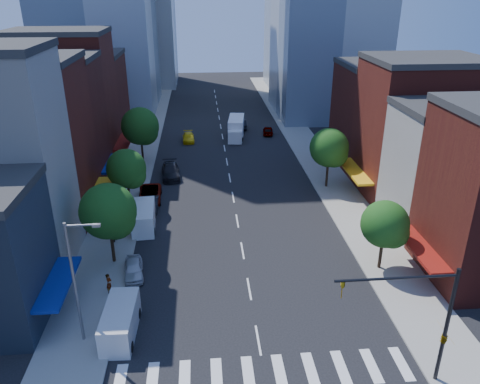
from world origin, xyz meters
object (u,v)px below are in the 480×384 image
object	(u,v)px
pedestrian_far	(112,233)
parked_car_rear	(171,171)
parked_car_second	(152,204)
pedestrian_near	(109,283)
taxi	(188,137)
parked_car_front	(134,269)
traffic_car_far	(268,130)
cargo_van_near	(120,323)
cargo_van_far	(144,218)
traffic_car_oncoming	(241,124)
box_truck	(236,129)
parked_car_third	(150,194)

from	to	relation	value
pedestrian_far	parked_car_rear	bearing A→B (deg)	-175.57
parked_car_second	pedestrian_near	bearing A→B (deg)	-96.58
taxi	pedestrian_near	world-z (taller)	pedestrian_near
parked_car_front	traffic_car_far	size ratio (longest dim) A/B	0.99
pedestrian_near	taxi	bearing A→B (deg)	-0.52
cargo_van_near	taxi	bearing A→B (deg)	86.77
parked_car_rear	taxi	size ratio (longest dim) A/B	1.25
parked_car_front	cargo_van_far	bearing A→B (deg)	82.41
traffic_car_far	pedestrian_near	world-z (taller)	pedestrian_near
parked_car_front	traffic_car_oncoming	world-z (taller)	traffic_car_oncoming
traffic_car_oncoming	box_truck	size ratio (longest dim) A/B	0.58
cargo_van_near	cargo_van_far	world-z (taller)	cargo_van_far
parked_car_rear	cargo_van_near	bearing A→B (deg)	-99.02
traffic_car_oncoming	pedestrian_near	distance (m)	48.52
parked_car_second	cargo_van_far	world-z (taller)	cargo_van_far
parked_car_front	pedestrian_near	size ratio (longest dim) A/B	2.28
taxi	pedestrian_near	xyz separation A→B (m)	(-5.62, -39.62, 0.36)
cargo_van_far	traffic_car_far	xyz separation A→B (m)	(17.03, 31.31, -0.46)
box_truck	pedestrian_near	xyz separation A→B (m)	(-13.26, -41.06, -0.48)
traffic_car_far	traffic_car_oncoming	bearing A→B (deg)	-37.13
cargo_van_far	box_truck	xyz separation A→B (m)	(11.67, 30.09, 0.35)
parked_car_second	traffic_car_far	size ratio (longest dim) A/B	1.00
pedestrian_near	pedestrian_far	world-z (taller)	pedestrian_far
parked_car_third	parked_car_rear	bearing A→B (deg)	72.08
cargo_van_far	parked_car_second	bearing A→B (deg)	81.15
pedestrian_near	parked_car_third	bearing A→B (deg)	2.43
parked_car_second	parked_car_third	xyz separation A→B (m)	(-0.44, 2.44, 0.11)
parked_car_front	taxi	world-z (taller)	parked_car_front
parked_car_second	pedestrian_near	xyz separation A→B (m)	(-2.02, -15.21, 0.36)
taxi	traffic_car_oncoming	xyz separation A→B (m)	(8.93, 6.67, 0.13)
cargo_van_far	taxi	world-z (taller)	cargo_van_far
parked_car_second	pedestrian_near	world-z (taller)	pedestrian_near
parked_car_third	traffic_car_far	size ratio (longest dim) A/B	1.38
traffic_car_far	box_truck	size ratio (longest dim) A/B	0.49
parked_car_third	parked_car_front	bearing A→B (deg)	-92.08
parked_car_rear	traffic_car_oncoming	bearing A→B (deg)	57.92
pedestrian_near	pedestrian_far	distance (m)	8.29
traffic_car_far	box_truck	world-z (taller)	box_truck
taxi	pedestrian_near	distance (m)	40.02
cargo_van_near	cargo_van_far	xyz separation A→B (m)	(0.01, 15.96, 0.04)
traffic_car_oncoming	pedestrian_far	distance (m)	41.15
cargo_van_near	parked_car_second	bearing A→B (deg)	90.70
taxi	parked_car_second	bearing A→B (deg)	-100.82
parked_car_second	box_truck	bearing A→B (deg)	67.47
parked_car_rear	pedestrian_far	xyz separation A→B (m)	(-4.65, -16.48, 0.28)
taxi	traffic_car_oncoming	distance (m)	11.14
parked_car_front	parked_car_second	bearing A→B (deg)	80.51
box_truck	traffic_car_oncoming	bearing A→B (deg)	83.56
parked_car_third	box_truck	xyz separation A→B (m)	(11.68, 23.40, 0.72)
box_truck	parked_car_front	bearing A→B (deg)	-99.51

